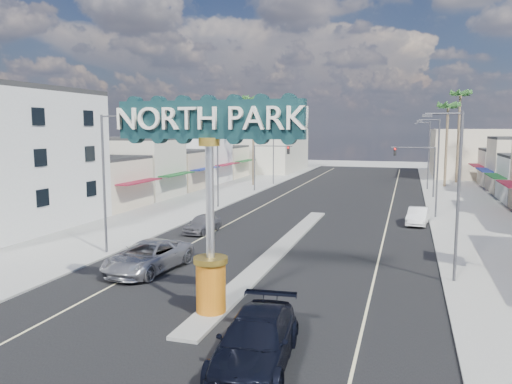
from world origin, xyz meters
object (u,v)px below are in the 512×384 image
Objects in this scene: streetlight_l_far at (275,150)px; streetlight_l_near at (106,177)px; streetlight_r_mid at (436,163)px; gateway_sign at (209,181)px; streetlight_r_far at (427,152)px; suv_right at (256,341)px; palm_right_far at (460,99)px; car_parked_right at (418,216)px; traffic_signal_left at (268,159)px; streetlight_l_mid at (219,159)px; palm_right_mid at (448,110)px; palm_left_far at (253,104)px; suv_left at (148,257)px; traffic_signal_right at (418,161)px; car_parked_left at (203,223)px; streetlight_r_near at (455,188)px.

streetlight_l_near is at bearing -90.00° from streetlight_l_far.
streetlight_l_far and streetlight_r_mid have the same top height.
gateway_sign reaches higher than streetlight_l_far.
streetlight_r_far is 54.54m from suv_right.
palm_right_far is 37.91m from car_parked_right.
traffic_signal_left is 0.67× the size of streetlight_l_mid.
car_parked_right is at bearing -97.70° from palm_right_mid.
streetlight_l_near is 0.69× the size of palm_left_far.
streetlight_r_mid is at bearing 74.42° from car_parked_right.
streetlight_l_near is at bearing 154.43° from suv_left.
streetlight_l_far is at bearing 157.80° from traffic_signal_right.
streetlight_l_far is (0.00, 22.00, 0.00)m from streetlight_l_mid.
suv_left is at bearing -85.04° from traffic_signal_left.
car_parked_right is at bearing 31.01° from car_parked_left.
streetlight_r_mid is 0.69× the size of palm_left_far.
suv_right is (13.67, -53.90, -4.18)m from streetlight_l_far.
suv_right is at bearing -102.71° from streetlight_r_mid.
streetlight_l_mid reaches higher than car_parked_left.
streetlight_r_far is 38.51m from car_parked_left.
streetlight_l_mid is 21.16m from palm_left_far.
gateway_sign is 1.02× the size of streetlight_l_near.
gateway_sign is at bearing -77.67° from traffic_signal_left.
streetlight_l_near is 40.59m from palm_left_far.
streetlight_r_far is 0.64× the size of palm_right_far.
streetlight_r_near reaches higher than car_parked_right.
palm_right_far reaches higher than streetlight_l_mid.
suv_right is (-9.76, -57.90, -9.72)m from palm_right_mid.
suv_right is 28.91m from car_parked_right.
traffic_signal_left reaches higher than car_parked_right.
streetlight_l_far is at bearing 133.48° from streetlight_r_mid.
gateway_sign is 50.06m from palm_left_far.
gateway_sign is 43.04m from traffic_signal_left.
streetlight_l_near is 1.48× the size of suv_right.
car_parked_right is at bearing -46.97° from palm_left_far.
streetlight_r_mid is at bearing -90.00° from streetlight_r_far.
suv_right is (-7.19, -53.90, -4.18)m from streetlight_r_far.
traffic_signal_right is (9.18, 42.02, -1.65)m from gateway_sign.
palm_right_mid is 59.52m from suv_right.
palm_left_far reaches higher than streetlight_r_near.
streetlight_l_far is at bearing 116.42° from streetlight_r_near.
streetlight_l_mid is 2.02× the size of car_parked_right.
suv_left is at bearing -31.93° from streetlight_l_near.
streetlight_r_far is 2.12× the size of car_parked_left.
streetlight_l_mid is at bearing -82.69° from palm_left_far.
palm_right_far reaches higher than traffic_signal_right.
streetlight_l_mid is (-10.43, 28.02, -0.86)m from gateway_sign.
traffic_signal_right is 0.67× the size of streetlight_r_mid.
streetlight_l_near reaches higher than suv_left.
car_parked_right is (5.76, 28.33, -0.15)m from suv_right.
traffic_signal_left is 34.03m from streetlight_l_near.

